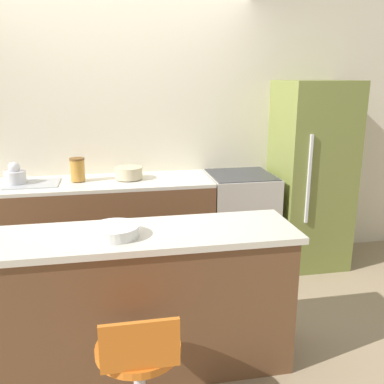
{
  "coord_description": "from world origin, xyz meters",
  "views": [
    {
      "loc": [
        -0.07,
        -3.43,
        1.83
      ],
      "look_at": [
        0.52,
        -0.34,
        0.97
      ],
      "focal_mm": 40.0,
      "sensor_mm": 36.0,
      "label": 1
    }
  ],
  "objects_px": {
    "refrigerator": "(310,175)",
    "mixing_bowl": "(129,173)",
    "kettle": "(15,175)",
    "stool_chair": "(140,375)",
    "oven_range": "(240,221)"
  },
  "relations": [
    {
      "from": "stool_chair",
      "to": "kettle",
      "type": "bearing_deg",
      "value": 114.89
    },
    {
      "from": "oven_range",
      "to": "mixing_bowl",
      "type": "bearing_deg",
      "value": 178.56
    },
    {
      "from": "kettle",
      "to": "mixing_bowl",
      "type": "bearing_deg",
      "value": 0.0
    },
    {
      "from": "stool_chair",
      "to": "mixing_bowl",
      "type": "height_order",
      "value": "mixing_bowl"
    },
    {
      "from": "oven_range",
      "to": "kettle",
      "type": "bearing_deg",
      "value": 179.25
    },
    {
      "from": "refrigerator",
      "to": "stool_chair",
      "type": "relative_size",
      "value": 2.3
    },
    {
      "from": "oven_range",
      "to": "stool_chair",
      "type": "height_order",
      "value": "oven_range"
    },
    {
      "from": "refrigerator",
      "to": "mixing_bowl",
      "type": "xyz_separation_m",
      "value": [
        -1.74,
        0.04,
        0.09
      ]
    },
    {
      "from": "refrigerator",
      "to": "stool_chair",
      "type": "bearing_deg",
      "value": -133.4
    },
    {
      "from": "mixing_bowl",
      "to": "oven_range",
      "type": "bearing_deg",
      "value": -1.44
    },
    {
      "from": "refrigerator",
      "to": "oven_range",
      "type": "bearing_deg",
      "value": 178.87
    },
    {
      "from": "stool_chair",
      "to": "kettle",
      "type": "xyz_separation_m",
      "value": [
        -0.9,
        1.95,
        0.62
      ]
    },
    {
      "from": "kettle",
      "to": "stool_chair",
      "type": "bearing_deg",
      "value": -65.11
    },
    {
      "from": "oven_range",
      "to": "stool_chair",
      "type": "xyz_separation_m",
      "value": [
        -1.11,
        -1.92,
        -0.08
      ]
    },
    {
      "from": "oven_range",
      "to": "refrigerator",
      "type": "height_order",
      "value": "refrigerator"
    }
  ]
}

